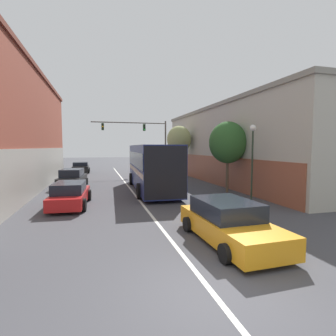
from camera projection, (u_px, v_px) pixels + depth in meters
ground_plane at (216, 297)px, 5.70m from camera, size 160.00×160.00×0.00m
lane_center_line at (131, 189)px, 20.18m from camera, size 0.14×42.11×0.01m
building_right_storefront at (241, 143)px, 24.97m from camera, size 7.02×24.40×7.00m
bus at (152, 165)px, 19.68m from camera, size 3.24×10.43×3.39m
hatchback_foreground at (229, 222)px, 9.02m from camera, size 2.28×4.74×1.41m
parked_car_left_near at (81, 168)px, 33.21m from camera, size 2.18×3.90×1.36m
parked_car_left_mid at (70, 195)px, 14.37m from camera, size 2.16×4.65×1.35m
parked_car_left_far at (73, 179)px, 21.25m from camera, size 2.31×4.47×1.50m
traffic_signal_gantry at (144, 135)px, 31.22m from camera, size 8.83×0.36×6.40m
street_lamp at (252, 152)px, 15.39m from camera, size 0.38×0.38×4.56m
street_tree_near at (228, 143)px, 18.58m from camera, size 2.70×2.43×5.06m
street_tree_far at (179, 140)px, 28.03m from camera, size 2.62×2.36×5.52m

